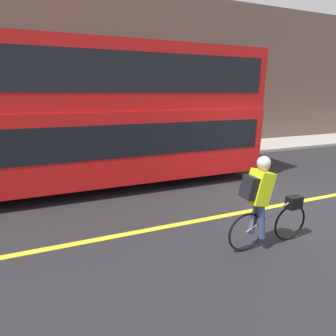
{
  "coord_description": "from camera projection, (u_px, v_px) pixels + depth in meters",
  "views": [
    {
      "loc": [
        -4.54,
        -4.22,
        2.56
      ],
      "look_at": [
        -2.57,
        0.89,
        1.0
      ],
      "focal_mm": 28.0,
      "sensor_mm": 36.0,
      "label": 1
    }
  ],
  "objects": [
    {
      "name": "street_sign_post",
      "position": [
        77.0,
        123.0,
        9.68
      ],
      "size": [
        0.36,
        0.09,
        2.48
      ],
      "color": "#59595B",
      "rests_on": "sidewalk_curb"
    },
    {
      "name": "building_facade",
      "position": [
        167.0,
        76.0,
        12.0
      ],
      "size": [
        60.0,
        0.3,
        6.7
      ],
      "color": "brown",
      "rests_on": "ground_plane"
    },
    {
      "name": "ground_plane",
      "position": [
        285.0,
        208.0,
        6.06
      ],
      "size": [
        80.0,
        80.0,
        0.0
      ],
      "primitive_type": "plane",
      "color": "#232326"
    },
    {
      "name": "sidewalk_curb",
      "position": [
        179.0,
        152.0,
        11.64
      ],
      "size": [
        60.0,
        2.52,
        0.12
      ],
      "color": "#A8A399",
      "rests_on": "ground_plane"
    },
    {
      "name": "cyclist_on_bike",
      "position": [
        264.0,
        200.0,
        4.3
      ],
      "size": [
        1.63,
        0.32,
        1.62
      ],
      "color": "black",
      "rests_on": "ground_plane"
    },
    {
      "name": "road_center_line",
      "position": [
        280.0,
        205.0,
        6.22
      ],
      "size": [
        50.0,
        0.14,
        0.01
      ],
      "primitive_type": "cube",
      "color": "yellow",
      "rests_on": "ground_plane"
    },
    {
      "name": "bus",
      "position": [
        62.0,
        112.0,
        6.83
      ],
      "size": [
        10.91,
        2.6,
        3.76
      ],
      "color": "black",
      "rests_on": "ground_plane"
    }
  ]
}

